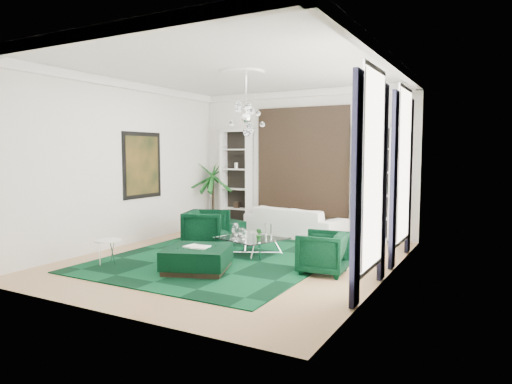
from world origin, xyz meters
The scene contains 30 objects.
floor centered at (0.00, 0.00, -0.01)m, with size 6.00×7.00×0.02m, color tan.
ceiling centered at (0.00, 0.00, 3.81)m, with size 6.00×7.00×0.02m, color white.
wall_back centered at (0.00, 3.51, 1.90)m, with size 6.00×0.02×3.80m, color silver.
wall_front centered at (0.00, -3.51, 1.90)m, with size 6.00×0.02×3.80m, color silver.
wall_left centered at (-3.01, 0.00, 1.90)m, with size 0.02×7.00×3.80m, color silver.
wall_right centered at (3.01, 0.00, 1.90)m, with size 0.02×7.00×3.80m, color silver.
crown_molding centered at (0.00, 0.00, 3.70)m, with size 6.00×7.00×0.18m, color white, non-canonical shape.
ceiling_medallion centered at (0.00, 0.30, 3.77)m, with size 0.90×0.90×0.05m, color white.
tapestry centered at (0.00, 3.46, 1.90)m, with size 2.50×0.06×2.80m, color black.
shelving_left centered at (-1.95, 3.31, 1.40)m, with size 0.90×0.38×2.80m, color white, non-canonical shape.
shelving_right centered at (1.95, 3.31, 1.40)m, with size 0.90×0.38×2.80m, color white, non-canonical shape.
painting centered at (-2.97, 0.60, 1.85)m, with size 0.04×1.30×1.60m, color black.
window_near centered at (2.99, -0.90, 1.90)m, with size 0.03×1.10×2.90m, color white.
curtain_near_a centered at (2.96, -1.68, 1.65)m, with size 0.07×0.30×3.25m, color black.
curtain_near_b centered at (2.96, -0.12, 1.65)m, with size 0.07×0.30×3.25m, color black.
window_far centered at (2.99, 1.50, 1.90)m, with size 0.03×1.10×2.90m, color white.
curtain_far_a centered at (2.96, 0.72, 1.65)m, with size 0.07×0.30×3.25m, color black.
curtain_far_b centered at (2.96, 2.28, 1.65)m, with size 0.07×0.30×3.25m, color black.
rug centered at (-0.30, -0.03, 0.01)m, with size 4.20×5.00×0.02m, color black.
sofa centered at (0.04, 2.89, 0.38)m, with size 2.59×1.01×0.76m, color white.
armchair_left centered at (-1.17, 0.69, 0.43)m, with size 0.91×0.93×0.85m, color black.
armchair_right centered at (1.94, -0.18, 0.38)m, with size 0.80×0.83×0.75m, color black.
coffee_table centered at (0.17, 0.41, 0.20)m, with size 1.16×1.16×0.40m, color white, non-canonical shape.
ottoman_side centered at (-1.51, 1.71, 0.22)m, with size 0.98×0.98×0.44m, color black.
ottoman_front centered at (-0.12, -1.14, 0.22)m, with size 1.11×1.11×0.45m, color black.
book centered at (-0.12, -1.14, 0.46)m, with size 0.45×0.30×0.03m, color white.
side_table centered at (-1.90, -1.57, 0.24)m, with size 0.50×0.50×0.48m, color white.
palm centered at (-2.65, 3.15, 1.22)m, with size 1.52×1.52×2.43m, color #19591E, non-canonical shape.
chandelier centered at (0.10, 0.29, 2.85)m, with size 0.80×0.80×0.72m, color white, non-canonical shape.
table_plant centered at (0.46, 0.17, 0.52)m, with size 0.14×0.11×0.25m, color #19591E.
Camera 1 is at (4.71, -7.78, 2.16)m, focal length 32.00 mm.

